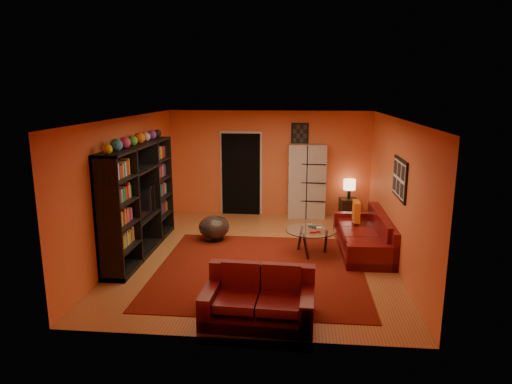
# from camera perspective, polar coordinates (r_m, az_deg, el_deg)

# --- Properties ---
(floor) EXTENTS (6.00, 6.00, 0.00)m
(floor) POSITION_cam_1_polar(r_m,az_deg,el_deg) (8.80, 0.25, -7.92)
(floor) COLOR #97582E
(floor) RESTS_ON ground
(ceiling) EXTENTS (6.00, 6.00, 0.00)m
(ceiling) POSITION_cam_1_polar(r_m,az_deg,el_deg) (8.25, 0.27, 9.22)
(ceiling) COLOR white
(ceiling) RESTS_ON wall_back
(wall_back) EXTENTS (6.00, 0.00, 6.00)m
(wall_back) POSITION_cam_1_polar(r_m,az_deg,el_deg) (11.37, 1.64, 3.59)
(wall_back) COLOR #DD5D30
(wall_back) RESTS_ON floor
(wall_front) EXTENTS (6.00, 0.00, 6.00)m
(wall_front) POSITION_cam_1_polar(r_m,az_deg,el_deg) (5.56, -2.56, -6.24)
(wall_front) COLOR #DD5D30
(wall_front) RESTS_ON floor
(wall_left) EXTENTS (0.00, 6.00, 6.00)m
(wall_left) POSITION_cam_1_polar(r_m,az_deg,el_deg) (9.00, -15.79, 0.68)
(wall_left) COLOR #DD5D30
(wall_left) RESTS_ON floor
(wall_right) EXTENTS (0.00, 6.00, 6.00)m
(wall_right) POSITION_cam_1_polar(r_m,az_deg,el_deg) (8.58, 17.13, 0.01)
(wall_right) COLOR #DD5D30
(wall_right) RESTS_ON floor
(rug) EXTENTS (3.60, 3.60, 0.01)m
(rug) POSITION_cam_1_polar(r_m,az_deg,el_deg) (8.14, 0.51, -9.64)
(rug) COLOR #501009
(rug) RESTS_ON floor
(doorway) EXTENTS (0.95, 0.10, 2.04)m
(doorway) POSITION_cam_1_polar(r_m,az_deg,el_deg) (11.45, -1.89, 2.23)
(doorway) COLOR black
(doorway) RESTS_ON floor
(wall_art_right) EXTENTS (0.03, 1.00, 0.70)m
(wall_art_right) POSITION_cam_1_polar(r_m,az_deg,el_deg) (8.23, 17.54, 1.60)
(wall_art_right) COLOR black
(wall_art_right) RESTS_ON wall_right
(wall_art_back) EXTENTS (0.42, 0.03, 0.52)m
(wall_art_back) POSITION_cam_1_polar(r_m,az_deg,el_deg) (11.23, 5.50, 7.28)
(wall_art_back) COLOR black
(wall_art_back) RESTS_ON wall_back
(entertainment_unit) EXTENTS (0.45, 3.00, 2.10)m
(entertainment_unit) POSITION_cam_1_polar(r_m,az_deg,el_deg) (8.98, -14.36, -0.90)
(entertainment_unit) COLOR black
(entertainment_unit) RESTS_ON floor
(tv) EXTENTS (0.94, 0.12, 0.54)m
(tv) POSITION_cam_1_polar(r_m,az_deg,el_deg) (8.95, -14.10, -1.33)
(tv) COLOR black
(tv) RESTS_ON entertainment_unit
(sofa) EXTENTS (1.03, 2.37, 0.85)m
(sofa) POSITION_cam_1_polar(r_m,az_deg,el_deg) (9.29, 13.90, -5.35)
(sofa) COLOR #530B0E
(sofa) RESTS_ON rug
(loveseat) EXTENTS (1.55, 0.98, 0.85)m
(loveseat) POSITION_cam_1_polar(r_m,az_deg,el_deg) (6.46, 0.41, -13.17)
(loveseat) COLOR #530B0E
(loveseat) RESTS_ON rug
(throw_pillow) EXTENTS (0.12, 0.42, 0.42)m
(throw_pillow) POSITION_cam_1_polar(r_m,az_deg,el_deg) (9.69, 12.42, -2.37)
(throw_pillow) COLOR orange
(throw_pillow) RESTS_ON sofa
(coffee_table) EXTENTS (0.97, 0.97, 0.48)m
(coffee_table) POSITION_cam_1_polar(r_m,az_deg,el_deg) (8.78, 6.87, -5.01)
(coffee_table) COLOR silver
(coffee_table) RESTS_ON floor
(storage_cabinet) EXTENTS (0.93, 0.47, 1.81)m
(storage_cabinet) POSITION_cam_1_polar(r_m,az_deg,el_deg) (11.22, 6.34, 1.35)
(storage_cabinet) COLOR #B5B0A7
(storage_cabinet) RESTS_ON floor
(bowl_chair) EXTENTS (0.64, 0.64, 0.53)m
(bowl_chair) POSITION_cam_1_polar(r_m,az_deg,el_deg) (9.60, -5.27, -4.42)
(bowl_chair) COLOR black
(bowl_chair) RESTS_ON floor
(side_table) EXTENTS (0.46, 0.46, 0.50)m
(side_table) POSITION_cam_1_polar(r_m,az_deg,el_deg) (11.39, 11.47, -2.05)
(side_table) COLOR black
(side_table) RESTS_ON floor
(table_lamp) EXTENTS (0.29, 0.29, 0.48)m
(table_lamp) POSITION_cam_1_polar(r_m,az_deg,el_deg) (11.25, 11.60, 0.84)
(table_lamp) COLOR black
(table_lamp) RESTS_ON side_table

